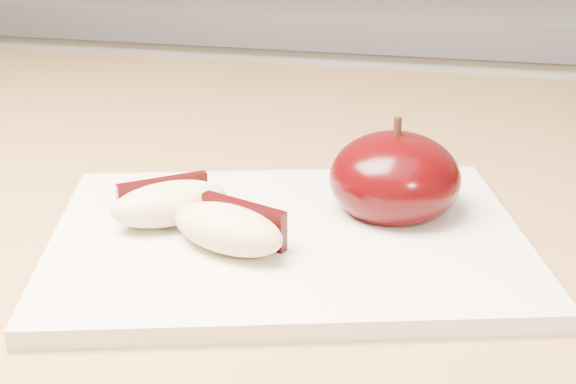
# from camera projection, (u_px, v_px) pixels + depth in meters

# --- Properties ---
(back_cabinet) EXTENTS (2.40, 0.62, 0.94)m
(back_cabinet) POSITION_uv_depth(u_px,v_px,m) (393.00, 263.00, 1.37)
(back_cabinet) COLOR silver
(back_cabinet) RESTS_ON ground
(cutting_board) EXTENTS (0.31, 0.26, 0.01)m
(cutting_board) POSITION_uv_depth(u_px,v_px,m) (288.00, 240.00, 0.46)
(cutting_board) COLOR beige
(cutting_board) RESTS_ON island_counter
(apple_half) EXTENTS (0.10, 0.10, 0.07)m
(apple_half) POSITION_uv_depth(u_px,v_px,m) (395.00, 178.00, 0.49)
(apple_half) COLOR black
(apple_half) RESTS_ON cutting_board
(apple_wedge_a) EXTENTS (0.08, 0.07, 0.03)m
(apple_wedge_a) POSITION_uv_depth(u_px,v_px,m) (169.00, 203.00, 0.47)
(apple_wedge_a) COLOR beige
(apple_wedge_a) RESTS_ON cutting_board
(apple_wedge_b) EXTENTS (0.08, 0.06, 0.03)m
(apple_wedge_b) POSITION_uv_depth(u_px,v_px,m) (230.00, 228.00, 0.44)
(apple_wedge_b) COLOR beige
(apple_wedge_b) RESTS_ON cutting_board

